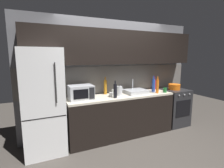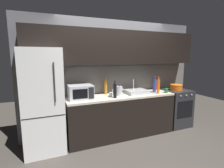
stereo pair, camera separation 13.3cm
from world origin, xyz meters
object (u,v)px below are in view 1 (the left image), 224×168
mug_green (165,90)px  microwave (81,92)px  refrigerator (43,102)px  kettle (119,91)px  oven_range (174,107)px  mug_white (111,94)px  wine_bottle_red (154,84)px  cooking_pot (174,87)px  wine_bottle_amber (105,87)px  wine_bottle_blue (153,85)px  wine_bottle_dark (115,91)px  mug_clear (114,92)px  wine_bottle_orange (157,86)px

mug_green → microwave: bearing=174.2°
refrigerator → kettle: 1.49m
oven_range → mug_green: bearing=-159.9°
refrigerator → mug_white: 1.30m
wine_bottle_red → cooking_pot: wine_bottle_red is taller
microwave → wine_bottle_red: 1.92m
wine_bottle_amber → wine_bottle_blue: (1.12, -0.22, -0.00)m
wine_bottle_dark → mug_clear: bearing=69.5°
wine_bottle_amber → wine_bottle_orange: size_ratio=1.01×
microwave → wine_bottle_orange: size_ratio=1.23×
wine_bottle_dark → wine_bottle_red: 1.33m
kettle → wine_bottle_orange: wine_bottle_orange is taller
oven_range → wine_bottle_blue: bearing=179.3°
wine_bottle_dark → wine_bottle_red: wine_bottle_dark is taller
microwave → wine_bottle_dark: size_ratio=1.33×
microwave → kettle: bearing=-2.2°
wine_bottle_orange → mug_green: wine_bottle_orange is taller
refrigerator → mug_white: refrigerator is taller
wine_bottle_amber → cooking_pot: wine_bottle_amber is taller
kettle → mug_white: kettle is taller
kettle → wine_bottle_red: bearing=11.9°
wine_bottle_dark → wine_bottle_red: bearing=16.9°
oven_range → wine_bottle_dark: (-1.73, -0.16, 0.59)m
wine_bottle_dark → mug_green: bearing=-0.4°
refrigerator → mug_green: 2.58m
refrigerator → microwave: bearing=1.6°
kettle → cooking_pot: (1.54, 0.01, -0.03)m
refrigerator → oven_range: bearing=-0.0°
wine_bottle_orange → mug_green: bearing=-4.5°
wine_bottle_orange → wine_bottle_dark: (-1.05, -0.01, -0.01)m
microwave → cooking_pot: bearing=-0.4°
mug_clear → mug_white: (-0.15, -0.19, -0.00)m
wine_bottle_red → mug_white: bearing=-169.5°
microwave → mug_clear: microwave is taller
wine_bottle_blue → mug_clear: bearing=169.9°
refrigerator → wine_bottle_amber: 1.30m
oven_range → wine_bottle_orange: bearing=-167.0°
oven_range → mug_clear: 1.68m
oven_range → wine_bottle_red: wine_bottle_red is taller
wine_bottle_dark → cooking_pot: bearing=5.5°
wine_bottle_amber → cooking_pot: (1.75, -0.22, -0.09)m
wine_bottle_red → mug_white: size_ratio=3.92×
wine_bottle_dark → mug_green: 1.26m
wine_bottle_amber → cooking_pot: bearing=-7.3°
wine_bottle_orange → mug_white: wine_bottle_orange is taller
wine_bottle_dark → mug_white: 0.18m
microwave → wine_bottle_orange: (1.69, -0.18, 0.02)m
wine_bottle_dark → wine_bottle_blue: size_ratio=0.94×
microwave → cooking_pot: size_ratio=1.63×
wine_bottle_dark → wine_bottle_amber: bearing=97.1°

